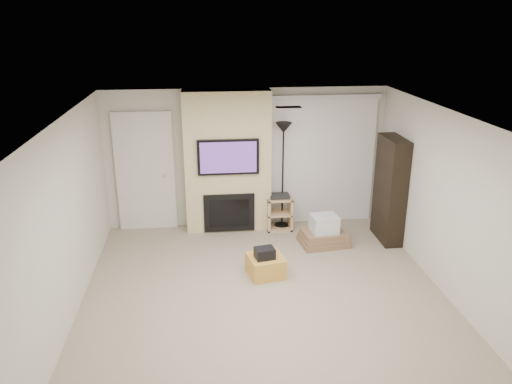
{
  "coord_description": "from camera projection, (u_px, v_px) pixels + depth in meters",
  "views": [
    {
      "loc": [
        -0.79,
        -5.87,
        3.67
      ],
      "look_at": [
        0.0,
        1.2,
        1.15
      ],
      "focal_mm": 35.0,
      "sensor_mm": 36.0,
      "label": 1
    }
  ],
  "objects": [
    {
      "name": "av_stand",
      "position": [
        279.0,
        211.0,
        9.0
      ],
      "size": [
        0.45,
        0.38,
        0.66
      ],
      "color": "#DDB47F",
      "rests_on": "floor"
    },
    {
      "name": "wall_front",
      "position": [
        313.0,
        351.0,
        3.82
      ],
      "size": [
        5.0,
        0.0,
        2.5
      ],
      "primitive_type": "cube",
      "rotation": [
        1.57,
        0.0,
        0.0
      ],
      "color": "beige",
      "rests_on": "ground"
    },
    {
      "name": "black_bag",
      "position": [
        265.0,
        253.0,
        7.32
      ],
      "size": [
        0.32,
        0.27,
        0.16
      ],
      "primitive_type": "cube",
      "rotation": [
        0.0,
        0.0,
        0.19
      ],
      "color": "black",
      "rests_on": "ottoman"
    },
    {
      "name": "floor",
      "position": [
        266.0,
        300.0,
        6.81
      ],
      "size": [
        5.0,
        5.5,
        0.0
      ],
      "primitive_type": "cube",
      "color": "tan",
      "rests_on": "ground"
    },
    {
      "name": "bookshelf",
      "position": [
        390.0,
        190.0,
        8.4
      ],
      "size": [
        0.3,
        0.8,
        1.8
      ],
      "color": "black",
      "rests_on": "floor"
    },
    {
      "name": "vertical_blinds",
      "position": [
        323.0,
        155.0,
        9.06
      ],
      "size": [
        1.98,
        0.1,
        2.37
      ],
      "color": "silver",
      "rests_on": "floor"
    },
    {
      "name": "wall_left",
      "position": [
        65.0,
        224.0,
        6.13
      ],
      "size": [
        0.0,
        5.5,
        2.5
      ],
      "primitive_type": "cube",
      "rotation": [
        1.57,
        0.0,
        1.57
      ],
      "color": "beige",
      "rests_on": "ground"
    },
    {
      "name": "entry_door",
      "position": [
        145.0,
        172.0,
        8.81
      ],
      "size": [
        1.02,
        0.11,
        2.14
      ],
      "color": "silver",
      "rests_on": "floor"
    },
    {
      "name": "floor_lamp",
      "position": [
        283.0,
        146.0,
        8.7
      ],
      "size": [
        0.29,
        0.29,
        1.94
      ],
      "color": "black",
      "rests_on": "floor"
    },
    {
      "name": "wall_right",
      "position": [
        452.0,
        208.0,
        6.65
      ],
      "size": [
        0.0,
        5.5,
        2.5
      ],
      "primitive_type": "cube",
      "rotation": [
        1.57,
        0.0,
        1.57
      ],
      "color": "beige",
      "rests_on": "ground"
    },
    {
      "name": "box_stack",
      "position": [
        324.0,
        233.0,
        8.43
      ],
      "size": [
        0.84,
        0.67,
        0.52
      ],
      "color": "#8A664A",
      "rests_on": "floor"
    },
    {
      "name": "ottoman",
      "position": [
        266.0,
        266.0,
        7.44
      ],
      "size": [
        0.58,
        0.58,
        0.3
      ],
      "primitive_type": "cube",
      "rotation": [
        0.0,
        0.0,
        0.19
      ],
      "color": "gold",
      "rests_on": "floor"
    },
    {
      "name": "hvac_vent",
      "position": [
        289.0,
        107.0,
        6.77
      ],
      "size": [
        0.35,
        0.18,
        0.01
      ],
      "primitive_type": "cube",
      "color": "silver",
      "rests_on": "ceiling"
    },
    {
      "name": "ceiling",
      "position": [
        267.0,
        119.0,
        5.97
      ],
      "size": [
        5.0,
        5.5,
        0.0
      ],
      "primitive_type": "cube",
      "color": "white",
      "rests_on": "wall_back"
    },
    {
      "name": "wall_back",
      "position": [
        246.0,
        158.0,
        8.97
      ],
      "size": [
        5.0,
        0.0,
        2.5
      ],
      "primitive_type": "cube",
      "rotation": [
        1.57,
        0.0,
        0.0
      ],
      "color": "beige",
      "rests_on": "ground"
    },
    {
      "name": "fireplace_wall",
      "position": [
        228.0,
        163.0,
        8.74
      ],
      "size": [
        1.5,
        0.47,
        2.5
      ],
      "color": "beige",
      "rests_on": "floor"
    }
  ]
}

